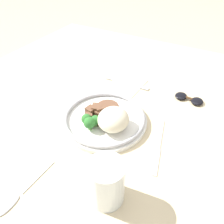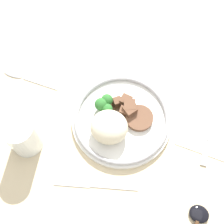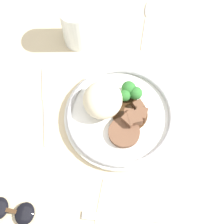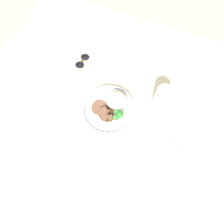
% 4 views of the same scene
% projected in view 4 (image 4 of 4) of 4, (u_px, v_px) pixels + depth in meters
% --- Properties ---
extents(ground_plane, '(8.00, 8.00, 0.00)m').
position_uv_depth(ground_plane, '(104.00, 114.00, 0.90)').
color(ground_plane, tan).
extents(dining_table, '(1.37, 1.29, 0.04)m').
position_uv_depth(dining_table, '(104.00, 113.00, 0.87)').
color(dining_table, beige).
rests_on(dining_table, ground).
extents(napkin, '(0.15, 0.13, 0.00)m').
position_uv_depth(napkin, '(64.00, 100.00, 0.88)').
color(napkin, white).
rests_on(napkin, dining_table).
extents(plate, '(0.27, 0.27, 0.08)m').
position_uv_depth(plate, '(110.00, 108.00, 0.84)').
color(plate, white).
rests_on(plate, dining_table).
extents(juice_glass, '(0.08, 0.08, 0.12)m').
position_uv_depth(juice_glass, '(162.00, 98.00, 0.82)').
color(juice_glass, orange).
rests_on(juice_glass, dining_table).
extents(fork, '(0.02, 0.18, 0.00)m').
position_uv_depth(fork, '(65.00, 96.00, 0.88)').
color(fork, '#B7B7BC').
rests_on(fork, napkin).
extents(knife, '(0.21, 0.06, 0.00)m').
position_uv_depth(knife, '(126.00, 80.00, 0.91)').
color(knife, '#B7B7BC').
rests_on(knife, dining_table).
extents(spoon, '(0.17, 0.02, 0.01)m').
position_uv_depth(spoon, '(170.00, 143.00, 0.80)').
color(spoon, '#B7B7BC').
rests_on(spoon, dining_table).
extents(sunglasses, '(0.06, 0.10, 0.01)m').
position_uv_depth(sunglasses, '(82.00, 61.00, 0.95)').
color(sunglasses, black).
rests_on(sunglasses, dining_table).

